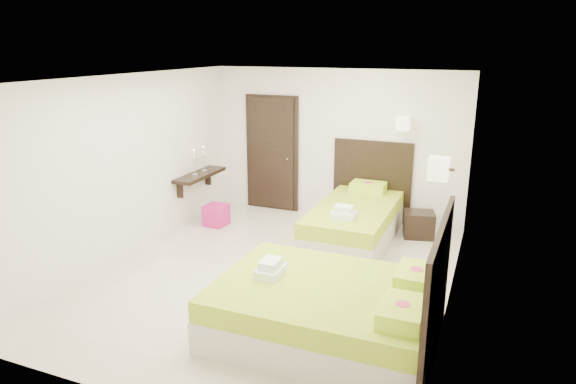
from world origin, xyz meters
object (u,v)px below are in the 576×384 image
at_px(bed_double, 333,309).
at_px(ottoman, 216,215).
at_px(bed_single, 356,220).
at_px(nightstand, 419,224).

height_order(bed_double, ottoman, bed_double).
height_order(bed_single, bed_double, bed_double).
relative_size(nightstand, ottoman, 1.31).
height_order(bed_single, nightstand, bed_single).
bearing_deg(ottoman, bed_double, -41.94).
distance_m(bed_single, nightstand, 1.05).
bearing_deg(nightstand, bed_double, -110.63).
xyz_separation_m(nightstand, ottoman, (-3.29, -0.75, -0.03)).
bearing_deg(bed_double, ottoman, 138.06).
xyz_separation_m(bed_single, nightstand, (0.90, 0.52, -0.13)).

